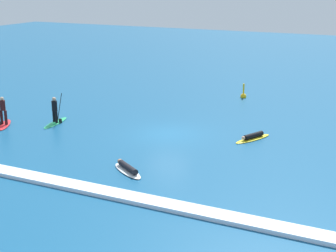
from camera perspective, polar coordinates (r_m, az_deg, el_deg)
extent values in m
plane|color=navy|center=(30.74, 0.00, -0.89)|extent=(120.00, 120.00, 0.00)
ellipsoid|color=red|center=(34.13, -17.86, 0.14)|extent=(1.85, 2.47, 0.09)
cylinder|color=#381414|center=(34.12, -18.16, 0.98)|extent=(0.26, 0.26, 0.91)
cylinder|color=#381414|center=(33.88, -17.71, 0.91)|extent=(0.26, 0.26, 0.91)
cylinder|color=#381414|center=(33.82, -18.05, 2.21)|extent=(0.47, 0.47, 0.64)
sphere|color=tan|center=(33.72, -18.12, 2.93)|extent=(0.31, 0.31, 0.23)
ellipsoid|color=yellow|center=(30.12, 9.46, -1.41)|extent=(1.74, 2.76, 0.08)
cylinder|color=black|center=(30.10, 9.54, -1.05)|extent=(0.91, 1.46, 0.30)
sphere|color=tan|center=(29.49, 8.44, -1.33)|extent=(0.28, 0.28, 0.21)
ellipsoid|color=#23B266|center=(33.75, -12.49, 0.36)|extent=(1.03, 2.87, 0.07)
cylinder|color=black|center=(33.51, -12.40, 0.99)|extent=(0.20, 0.20, 0.77)
cylinder|color=black|center=(33.77, -12.66, 1.09)|extent=(0.20, 0.20, 0.77)
cylinder|color=black|center=(33.46, -12.61, 2.22)|extent=(0.40, 0.40, 0.66)
sphere|color=tan|center=(33.36, -12.66, 2.97)|extent=(0.28, 0.28, 0.25)
cylinder|color=black|center=(33.49, -12.06, 2.05)|extent=(0.45, 0.11, 1.92)
cube|color=black|center=(33.72, -11.97, 0.55)|extent=(0.21, 0.09, 0.32)
ellipsoid|color=white|center=(24.93, -4.54, -5.04)|extent=(2.40, 1.92, 0.10)
cylinder|color=black|center=(24.82, -4.50, -4.65)|extent=(1.48, 1.13, 0.30)
sphere|color=#A37556|center=(25.58, -5.41, -3.96)|extent=(0.35, 0.35, 0.25)
sphere|color=yellow|center=(40.39, 8.44, 3.31)|extent=(0.46, 0.46, 0.46)
cylinder|color=yellow|center=(40.30, 8.46, 3.93)|extent=(0.12, 0.12, 1.12)
cube|color=white|center=(23.29, -9.89, -6.72)|extent=(23.57, 0.90, 0.18)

